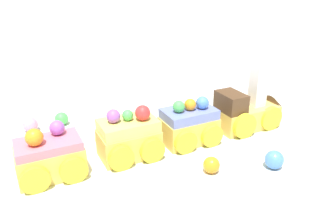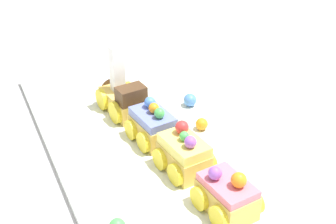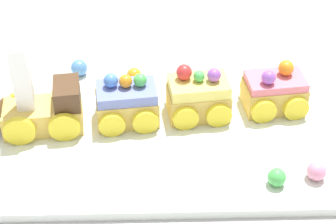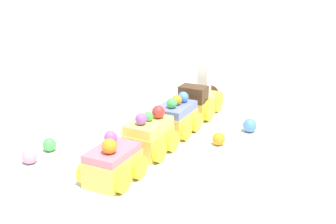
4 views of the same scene
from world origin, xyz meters
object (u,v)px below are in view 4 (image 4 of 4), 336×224
Objects in this scene: cake_car_lemon at (149,137)px; gumball_pink at (29,156)px; gumball_green at (50,145)px; gumball_blue at (250,125)px; gumball_orange at (219,139)px; cake_train_locomotive at (202,98)px; cake_car_strawberry at (113,164)px; cake_car_blueberry at (176,118)px.

gumball_pink is (-0.13, 0.13, -0.02)m from cake_car_lemon.
gumball_green is 0.34m from gumball_blue.
cake_car_lemon is 3.60× the size of gumball_pink.
gumball_blue is 1.15× the size of gumball_orange.
cake_car_lemon is at bearing 150.28° from gumball_blue.
cake_car_lemon reaches higher than gumball_blue.
cake_train_locomotive is at bearing -16.80° from gumball_pink.
gumball_orange is (-0.08, 0.02, -0.00)m from gumball_blue.
cake_car_strawberry reaches higher than gumball_blue.
cake_car_blueberry is 0.20m from cake_car_strawberry.
cake_train_locomotive is 1.55× the size of cake_car_strawberry.
cake_train_locomotive is 0.21m from cake_car_lemon.
cake_car_blueberry is at bearing 124.76° from gumball_blue.
gumball_green is (0.02, 0.15, -0.01)m from cake_car_strawberry.
cake_train_locomotive is at bearing 39.62° from gumball_orange.
cake_train_locomotive is at bearing 0.04° from cake_car_lemon.
gumball_pink is (-0.22, 0.20, 0.00)m from gumball_orange.
cake_car_strawberry is (-0.31, -0.04, -0.00)m from cake_train_locomotive.
gumball_blue is at bearing -36.81° from gumball_pink.
gumball_orange is at bearing -25.51° from cake_car_strawberry.
gumball_pink is at bearing 143.19° from gumball_blue.
gumball_blue is at bearing -36.37° from cake_car_lemon.
cake_car_lemon is 3.44× the size of gumball_blue.
gumball_pink is (-0.30, 0.22, -0.00)m from gumball_blue.
gumball_green is 0.05m from gumball_pink.
cake_car_blueberry is (-0.12, -0.01, -0.00)m from cake_train_locomotive.
gumball_blue is (0.17, -0.10, -0.02)m from cake_car_lemon.
cake_train_locomotive is at bearing 0.12° from cake_car_blueberry.
gumball_pink is (-0.34, 0.10, -0.02)m from cake_train_locomotive.
cake_car_blueberry is 0.22m from gumball_green.
gumball_pink is (-0.22, 0.12, -0.01)m from cake_car_blueberry.
gumball_orange is at bearing -48.15° from cake_car_lemon.
gumball_pink is (-0.05, -0.01, 0.00)m from gumball_green.
cake_train_locomotive is 0.36m from gumball_pink.
cake_car_blueberry is 0.09m from cake_car_lemon.
gumball_green is (-0.29, 0.11, -0.02)m from cake_train_locomotive.
cake_train_locomotive is 6.11× the size of gumball_orange.
cake_car_strawberry is (-0.10, -0.01, -0.00)m from cake_car_lemon.
cake_car_strawberry is at bearing -179.99° from cake_train_locomotive.
cake_car_lemon is at bearing 179.95° from cake_car_blueberry.
cake_train_locomotive reaches higher than cake_car_blueberry.
cake_car_strawberry is 0.29m from gumball_blue.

